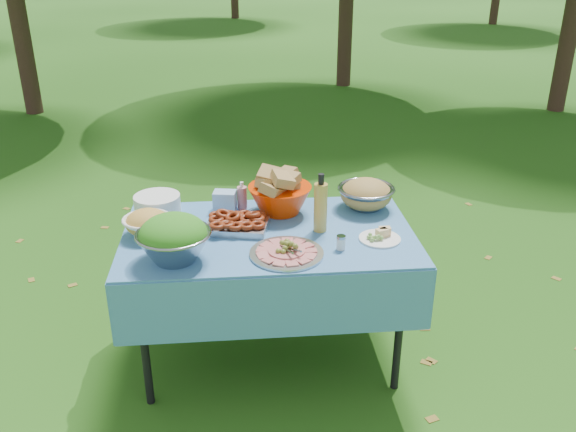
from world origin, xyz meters
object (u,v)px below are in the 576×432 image
object	(u,v)px
picnic_table	(270,297)
oil_bottle	(321,203)
plate_stack	(157,204)
bread_bowl	(280,192)
salad_bowl	(174,238)
pasta_bowl_steel	(366,194)
charcuterie_platter	(287,247)

from	to	relation	value
picnic_table	oil_bottle	size ratio (longest dim) A/B	4.79
plate_stack	oil_bottle	size ratio (longest dim) A/B	0.81
bread_bowl	oil_bottle	world-z (taller)	oil_bottle
salad_bowl	plate_stack	world-z (taller)	salad_bowl
plate_stack	bread_bowl	world-z (taller)	bread_bowl
plate_stack	pasta_bowl_steel	size ratio (longest dim) A/B	0.81
pasta_bowl_steel	charcuterie_platter	bearing A→B (deg)	-133.29
pasta_bowl_steel	charcuterie_platter	world-z (taller)	pasta_bowl_steel
picnic_table	bread_bowl	bearing A→B (deg)	72.80
plate_stack	pasta_bowl_steel	distance (m)	1.13
picnic_table	oil_bottle	world-z (taller)	oil_bottle
picnic_table	charcuterie_platter	xyz separation A→B (m)	(0.07, -0.24, 0.42)
pasta_bowl_steel	bread_bowl	bearing A→B (deg)	-177.90
oil_bottle	bread_bowl	bearing A→B (deg)	126.49
picnic_table	charcuterie_platter	bearing A→B (deg)	-74.25
picnic_table	salad_bowl	world-z (taller)	salad_bowl
salad_bowl	bread_bowl	distance (m)	0.72
bread_bowl	charcuterie_platter	bearing A→B (deg)	-90.95
salad_bowl	charcuterie_platter	bearing A→B (deg)	0.61
bread_bowl	pasta_bowl_steel	bearing A→B (deg)	2.10
plate_stack	bread_bowl	bearing A→B (deg)	-4.06
picnic_table	oil_bottle	distance (m)	0.59
picnic_table	pasta_bowl_steel	distance (m)	0.77
bread_bowl	charcuterie_platter	world-z (taller)	bread_bowl
salad_bowl	pasta_bowl_steel	xyz separation A→B (m)	(1.00, 0.52, -0.03)
salad_bowl	bread_bowl	bearing A→B (deg)	43.66
salad_bowl	oil_bottle	distance (m)	0.75
picnic_table	plate_stack	bearing A→B (deg)	152.96
bread_bowl	oil_bottle	xyz separation A→B (m)	(0.18, -0.25, 0.04)
picnic_table	pasta_bowl_steel	xyz separation A→B (m)	(0.55, 0.27, 0.46)
salad_bowl	charcuterie_platter	world-z (taller)	salad_bowl
picnic_table	bread_bowl	world-z (taller)	bread_bowl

